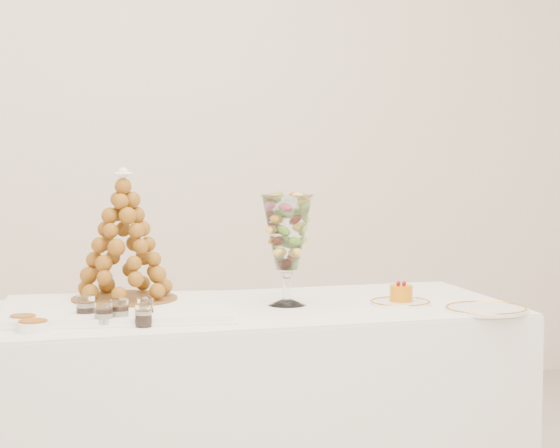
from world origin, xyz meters
name	(u,v)px	position (x,y,z in m)	size (l,w,h in m)	color
buffet_table	(221,419)	(-0.03, 0.35, 0.34)	(1.83, 0.77, 0.69)	white
lace_tray	(115,309)	(-0.35, 0.38, 0.70)	(0.67, 0.50, 0.02)	white
macaron_vase	(287,234)	(0.18, 0.36, 0.91)	(0.16, 0.16, 0.34)	white
cake_plate	(400,303)	(0.53, 0.26, 0.69)	(0.19, 0.19, 0.01)	white
spare_plate	(486,310)	(0.72, 0.06, 0.69)	(0.25, 0.25, 0.01)	white
verrine_a	(86,308)	(-0.45, 0.27, 0.73)	(0.05, 0.05, 0.07)	white
verrine_b	(120,311)	(-0.37, 0.19, 0.72)	(0.05, 0.05, 0.07)	white
verrine_c	(145,309)	(-0.29, 0.22, 0.72)	(0.05, 0.05, 0.06)	white
verrine_d	(104,314)	(-0.42, 0.16, 0.72)	(0.05, 0.05, 0.07)	white
verrine_e	(143,316)	(-0.31, 0.12, 0.72)	(0.05, 0.05, 0.06)	white
ramekin_back	(23,321)	(-0.63, 0.25, 0.70)	(0.08, 0.08, 0.02)	white
ramekin_front	(33,326)	(-0.61, 0.14, 0.70)	(0.09, 0.09, 0.03)	white
croquembouche	(124,236)	(-0.31, 0.48, 0.91)	(0.34, 0.34, 0.41)	brown
mousse_cake	(401,293)	(0.53, 0.27, 0.72)	(0.07, 0.07, 0.06)	orange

